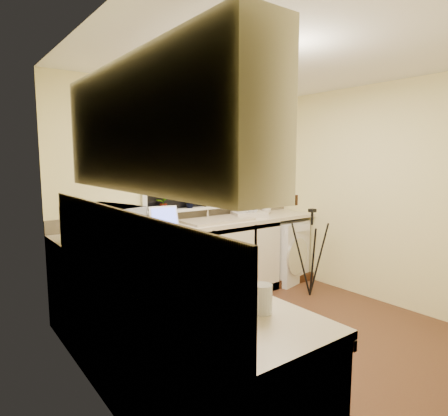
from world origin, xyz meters
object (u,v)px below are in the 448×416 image
at_px(cup_left, 180,279).
at_px(soap_bottle_clear, 249,194).
at_px(dish_rack, 249,214).
at_px(plant_b, 191,198).
at_px(plant_d, 221,196).
at_px(kettle, 144,242).
at_px(laptop, 166,222).
at_px(cup_back, 266,210).
at_px(plant_a, 163,199).
at_px(microwave, 104,226).
at_px(tripod, 311,253).
at_px(steel_jar, 168,274).
at_px(washing_machine, 281,251).
at_px(soap_bottle_green, 246,194).
at_px(glass_jug, 262,299).
at_px(plant_c, 207,195).

bearing_deg(cup_left, soap_bottle_clear, 41.91).
height_order(dish_rack, plant_b, plant_b).
bearing_deg(plant_d, dish_rack, -33.10).
bearing_deg(kettle, laptop, 53.85).
bearing_deg(plant_d, cup_back, -13.14).
xyz_separation_m(plant_a, plant_b, (0.36, 0.00, -0.02)).
bearing_deg(microwave, kettle, 172.83).
bearing_deg(tripod, laptop, 168.60).
relative_size(kettle, steel_jar, 2.22).
bearing_deg(plant_b, washing_machine, -10.94).
relative_size(plant_d, soap_bottle_green, 0.96).
xyz_separation_m(glass_jug, steel_jar, (-0.13, 0.68, -0.02)).
bearing_deg(cup_back, plant_d, 166.86).
height_order(steel_jar, soap_bottle_green, soap_bottle_green).
bearing_deg(soap_bottle_green, steel_jar, -139.34).
relative_size(kettle, plant_c, 0.87).
bearing_deg(laptop, plant_a, 78.66).
xyz_separation_m(tripod, microwave, (-2.40, 0.17, 0.55)).
distance_m(glass_jug, soap_bottle_clear, 3.30).
bearing_deg(steel_jar, plant_b, 54.56).
distance_m(tripod, microwave, 2.47).
relative_size(kettle, cup_back, 1.80).
distance_m(plant_d, soap_bottle_clear, 0.47).
bearing_deg(cup_back, cup_left, -142.32).
relative_size(dish_rack, steel_jar, 3.96).
bearing_deg(plant_c, plant_b, -174.24).
bearing_deg(plant_a, kettle, -123.56).
bearing_deg(kettle, dish_rack, 28.70).
relative_size(washing_machine, cup_back, 6.50).
distance_m(soap_bottle_clear, cup_back, 0.31).
xyz_separation_m(steel_jar, plant_c, (1.56, 1.87, 0.23)).
height_order(steel_jar, cup_left, cup_left).
relative_size(laptop, soap_bottle_green, 1.48).
distance_m(steel_jar, plant_d, 2.57).
bearing_deg(steel_jar, dish_rack, 38.99).
relative_size(steel_jar, soap_bottle_clear, 0.48).
bearing_deg(laptop, kettle, -115.52).
bearing_deg(cup_left, steel_jar, 89.19).
relative_size(plant_a, plant_c, 1.04).
relative_size(plant_a, plant_d, 1.15).
bearing_deg(soap_bottle_green, tripod, -72.78).
bearing_deg(microwave, soap_bottle_clear, -90.56).
relative_size(plant_b, cup_back, 1.84).
height_order(dish_rack, cup_left, cup_left).
bearing_deg(glass_jug, soap_bottle_green, 51.33).
distance_m(soap_bottle_green, cup_left, 2.95).
bearing_deg(plant_d, washing_machine, -18.19).
height_order(washing_machine, microwave, microwave).
bearing_deg(cup_left, plant_d, 48.54).
distance_m(laptop, plant_a, 0.35).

